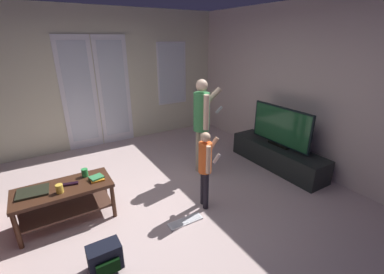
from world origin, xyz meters
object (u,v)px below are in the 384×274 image
loose_keyboard (185,221)px  coffee_table (65,196)px  person_adult (202,120)px  cup_near_edge (60,189)px  tv_stand (277,156)px  cup_by_laptop (85,173)px  tv_remote_black (70,184)px  book_stack (97,178)px  person_child (206,164)px  flat_screen_tv (281,127)px  laptop_closed (33,192)px  backpack (105,258)px

loose_keyboard → coffee_table: bearing=147.1°
person_adult → cup_near_edge: (-2.08, -0.26, -0.40)m
tv_stand → cup_by_laptop: bearing=171.1°
person_adult → loose_keyboard: person_adult is taller
tv_stand → cup_by_laptop: size_ratio=16.89×
tv_stand → tv_remote_black: bearing=173.7°
cup_near_edge → tv_remote_black: (0.12, 0.12, -0.04)m
person_adult → book_stack: (-1.67, -0.18, -0.43)m
tv_remote_black → book_stack: book_stack is taller
cup_by_laptop → person_child: bearing=-29.6°
tv_remote_black → cup_near_edge: bearing=-123.4°
flat_screen_tv → cup_near_edge: 3.33m
person_adult → laptop_closed: person_adult is taller
cup_by_laptop → tv_remote_black: cup_by_laptop is taller
coffee_table → person_child: size_ratio=1.03×
cup_near_edge → tv_stand: bearing=-4.1°
flat_screen_tv → coffee_table: bearing=174.0°
loose_keyboard → book_stack: 1.21m
flat_screen_tv → backpack: size_ratio=3.71×
flat_screen_tv → cup_near_edge: flat_screen_tv is taller
person_adult → person_child: size_ratio=1.47×
cup_by_laptop → book_stack: 0.19m
person_adult → flat_screen_tv: bearing=-21.9°
laptop_closed → tv_remote_black: (0.39, -0.03, -0.00)m
flat_screen_tv → loose_keyboard: size_ratio=2.58×
flat_screen_tv → cup_by_laptop: bearing=171.2°
laptop_closed → book_stack: bearing=-0.8°
coffee_table → person_child: bearing=-21.5°
backpack → cup_by_laptop: 1.15m
coffee_table → cup_near_edge: bearing=-108.3°
person_child → book_stack: size_ratio=5.93×
loose_keyboard → tv_remote_black: 1.44m
book_stack → tv_remote_black: bearing=172.3°
tv_stand → tv_remote_black: size_ratio=10.14×
loose_keyboard → tv_remote_black: size_ratio=2.60×
tv_remote_black → flat_screen_tv: bearing=6.8°
tv_stand → person_adult: person_adult is taller
person_child → loose_keyboard: size_ratio=2.36×
flat_screen_tv → tv_remote_black: bearing=173.8°
backpack → cup_near_edge: (-0.24, 0.84, 0.39)m
laptop_closed → coffee_table: bearing=-1.9°
tv_stand → flat_screen_tv: bearing=114.7°
flat_screen_tv → loose_keyboard: flat_screen_tv is taller
coffee_table → person_adult: person_adult is taller
coffee_table → cup_by_laptop: cup_by_laptop is taller
coffee_table → laptop_closed: size_ratio=3.31×
flat_screen_tv → tv_remote_black: flat_screen_tv is taller
loose_keyboard → laptop_closed: (-1.50, 0.81, 0.48)m
person_child → laptop_closed: size_ratio=3.22×
coffee_table → loose_keyboard: size_ratio=2.43×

